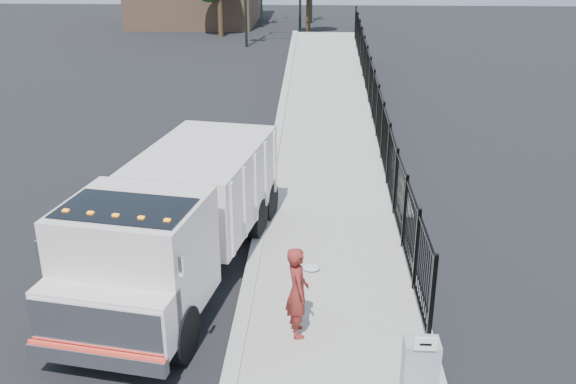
{
  "coord_description": "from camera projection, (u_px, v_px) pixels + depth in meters",
  "views": [
    {
      "loc": [
        1.42,
        -12.1,
        7.18
      ],
      "look_at": [
        0.76,
        2.0,
        1.49
      ],
      "focal_mm": 40.0,
      "sensor_mm": 36.0,
      "label": 1
    }
  ],
  "objects": [
    {
      "name": "utility_cabinet",
      "position": [
        420.0,
        375.0,
        10.08
      ],
      "size": [
        0.55,
        0.4,
        1.25
      ],
      "primitive_type": "cube",
      "color": "gray",
      "rests_on": "sidewalk"
    },
    {
      "name": "ramp",
      "position": [
        333.0,
        106.0,
        28.69
      ],
      "size": [
        3.95,
        24.06,
        3.19
      ],
      "primitive_type": "cube",
      "rotation": [
        0.06,
        0.0,
        0.0
      ],
      "color": "#9E998E",
      "rests_on": "ground"
    },
    {
      "name": "worker",
      "position": [
        297.0,
        292.0,
        11.88
      ],
      "size": [
        0.56,
        0.74,
        1.8
      ],
      "primitive_type": "imported",
      "rotation": [
        0.0,
        0.0,
        1.79
      ],
      "color": "maroon",
      "rests_on": "sidewalk"
    },
    {
      "name": "truck",
      "position": [
        177.0,
        216.0,
        13.8
      ],
      "size": [
        3.85,
        8.26,
        2.72
      ],
      "rotation": [
        0.0,
        0.0,
        -0.17
      ],
      "color": "black",
      "rests_on": "ground"
    },
    {
      "name": "iron_fence",
      "position": [
        373.0,
        110.0,
        24.58
      ],
      "size": [
        0.1,
        28.0,
        1.8
      ],
      "primitive_type": "cube",
      "color": "black",
      "rests_on": "ground"
    },
    {
      "name": "sidewalk",
      "position": [
        340.0,
        343.0,
        12.0
      ],
      "size": [
        3.55,
        12.0,
        0.12
      ],
      "primitive_type": "cube",
      "color": "#9E998E",
      "rests_on": "ground"
    },
    {
      "name": "curb",
      "position": [
        238.0,
        340.0,
        12.08
      ],
      "size": [
        0.3,
        12.0,
        0.16
      ],
      "primitive_type": "cube",
      "color": "#ADAAA3",
      "rests_on": "ground"
    },
    {
      "name": "arrow_sign",
      "position": [
        425.0,
        344.0,
        9.6
      ],
      "size": [
        0.35,
        0.04,
        0.22
      ],
      "primitive_type": "cube",
      "color": "white",
      "rests_on": "utility_cabinet"
    },
    {
      "name": "ground",
      "position": [
        249.0,
        289.0,
        13.96
      ],
      "size": [
        120.0,
        120.0,
        0.0
      ],
      "primitive_type": "plane",
      "color": "black",
      "rests_on": "ground"
    },
    {
      "name": "debris",
      "position": [
        311.0,
        267.0,
        14.51
      ],
      "size": [
        0.4,
        0.4,
        0.1
      ],
      "primitive_type": "ellipsoid",
      "color": "silver",
      "rests_on": "sidewalk"
    }
  ]
}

